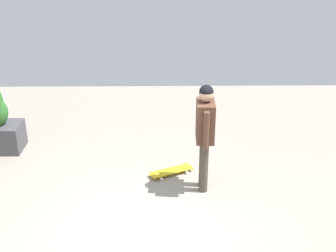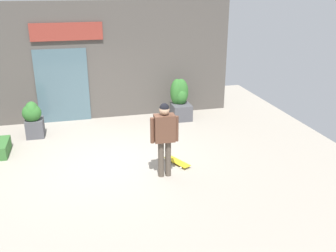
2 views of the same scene
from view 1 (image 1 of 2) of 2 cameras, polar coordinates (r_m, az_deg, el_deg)
ground_plane at (r=6.08m, az=-4.80°, el=-13.46°), size 12.00×12.00×0.00m
skateboarder at (r=6.48m, az=4.82°, el=-0.17°), size 0.62×0.27×1.70m
skateboard at (r=7.28m, az=0.44°, el=-5.85°), size 0.51×0.75×0.08m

